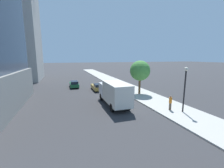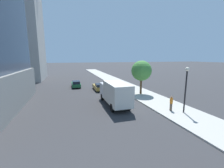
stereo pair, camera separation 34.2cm
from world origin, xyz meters
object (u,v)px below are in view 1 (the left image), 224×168
(pedestrian_orange_shirt, at_px, (170,103))
(construction_building, at_px, (11,21))
(car_gold, at_px, (98,87))
(street_lamp, at_px, (185,83))
(car_green, at_px, (74,84))
(box_truck, at_px, (114,92))
(street_tree, at_px, (140,71))

(pedestrian_orange_shirt, bearing_deg, construction_building, 125.51)
(car_gold, height_order, pedestrian_orange_shirt, pedestrian_orange_shirt)
(street_lamp, height_order, car_green, street_lamp)
(car_gold, height_order, car_green, car_green)
(construction_building, relative_size, street_lamp, 7.55)
(car_gold, height_order, box_truck, box_truck)
(street_lamp, height_order, street_tree, street_tree)
(car_green, xyz_separation_m, box_truck, (4.17, -14.26, 1.07))
(construction_building, xyz_separation_m, street_lamp, (25.35, -35.08, -12.34))
(construction_building, height_order, box_truck, construction_building)
(construction_building, distance_m, street_lamp, 45.01)
(street_lamp, xyz_separation_m, car_green, (-10.80, 19.36, -2.86))
(car_green, height_order, pedestrian_orange_shirt, pedestrian_orange_shirt)
(street_tree, xyz_separation_m, pedestrian_orange_shirt, (-0.53, -8.46, -3.08))
(street_lamp, distance_m, street_tree, 9.44)
(box_truck, xyz_separation_m, pedestrian_orange_shirt, (5.63, -4.15, -0.75))
(car_gold, distance_m, car_green, 6.06)
(car_green, distance_m, box_truck, 14.90)
(pedestrian_orange_shirt, bearing_deg, street_lamp, -43.49)
(construction_building, relative_size, box_truck, 5.25)
(construction_building, bearing_deg, street_tree, -45.89)
(construction_building, bearing_deg, car_gold, -47.06)
(pedestrian_orange_shirt, bearing_deg, car_gold, 111.89)
(street_lamp, bearing_deg, box_truck, 142.46)
(street_tree, xyz_separation_m, box_truck, (-6.15, -4.32, -2.33))
(street_tree, relative_size, car_green, 1.30)
(street_tree, height_order, car_gold, street_tree)
(car_green, bearing_deg, construction_building, 132.79)
(box_truck, distance_m, pedestrian_orange_shirt, 7.03)
(car_gold, bearing_deg, car_green, 133.48)
(street_lamp, bearing_deg, pedestrian_orange_shirt, 136.51)
(construction_building, relative_size, pedestrian_orange_shirt, 22.20)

